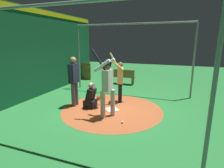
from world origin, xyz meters
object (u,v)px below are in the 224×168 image
object	(u,v)px
catcher	(91,98)
home_plate	(112,109)
batter	(107,82)
visitor	(120,79)
baseball_0	(122,122)
baseball_1	(123,101)
bat_rack	(84,72)
bench	(121,76)
umpire	(74,79)

from	to	relation	value
catcher	home_plate	bearing A→B (deg)	4.64
home_plate	batter	bearing A→B (deg)	-83.36
batter	visitor	world-z (taller)	batter
catcher	baseball_0	distance (m)	1.74
batter	visitor	distance (m)	1.55
baseball_1	visitor	bearing A→B (deg)	179.46
catcher	bat_rack	size ratio (longest dim) A/B	0.91
bench	bat_rack	bearing A→B (deg)	170.97
visitor	baseball_1	distance (m)	0.90
home_plate	bat_rack	size ratio (longest dim) A/B	0.40
home_plate	bat_rack	distance (m)	5.57
home_plate	catcher	bearing A→B (deg)	-175.36
visitor	bench	distance (m)	3.16
umpire	catcher	bearing A→B (deg)	1.72
home_plate	bat_rack	xyz separation A→B (m)	(-3.49, 4.31, 0.48)
home_plate	baseball_0	bearing A→B (deg)	-54.48
bench	baseball_1	bearing A→B (deg)	-70.51
catcher	baseball_1	size ratio (longest dim) A/B	12.88
umpire	baseball_1	bearing A→B (deg)	31.93
bat_rack	bench	world-z (taller)	bat_rack
visitor	batter	bearing A→B (deg)	-103.97
catcher	bench	bearing A→B (deg)	91.87
bench	baseball_0	xyz separation A→B (m)	(1.59, -4.85, -0.40)
umpire	visitor	size ratio (longest dim) A/B	0.93
catcher	visitor	size ratio (longest dim) A/B	0.48
catcher	visitor	distance (m)	1.38
bat_rack	baseball_1	world-z (taller)	bat_rack
baseball_0	baseball_1	size ratio (longest dim) A/B	1.00
umpire	visitor	world-z (taller)	visitor
umpire	bench	distance (m)	4.07
umpire	bat_rack	world-z (taller)	umpire
umpire	bench	world-z (taller)	umpire
umpire	baseball_0	size ratio (longest dim) A/B	25.07
batter	bench	distance (m)	4.68
visitor	baseball_1	size ratio (longest dim) A/B	26.90
bat_rack	baseball_0	world-z (taller)	bat_rack
baseball_0	baseball_1	distance (m)	1.94
bat_rack	visitor	bearing A→B (deg)	-44.20
bat_rack	home_plate	bearing A→B (deg)	-51.02
baseball_1	bench	bearing A→B (deg)	109.49
baseball_1	catcher	bearing A→B (deg)	-133.31
catcher	baseball_0	world-z (taller)	catcher
batter	bench	xyz separation A→B (m)	(-0.99, 4.52, -0.71)
bat_rack	bench	xyz separation A→B (m)	(2.57, -0.41, -0.05)
batter	baseball_0	xyz separation A→B (m)	(0.60, -0.32, -1.11)
batter	catcher	distance (m)	1.29
baseball_0	baseball_1	world-z (taller)	same
bench	baseball_1	size ratio (longest dim) A/B	22.23
home_plate	batter	size ratio (longest dim) A/B	0.19
home_plate	baseball_0	size ratio (longest dim) A/B	5.68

